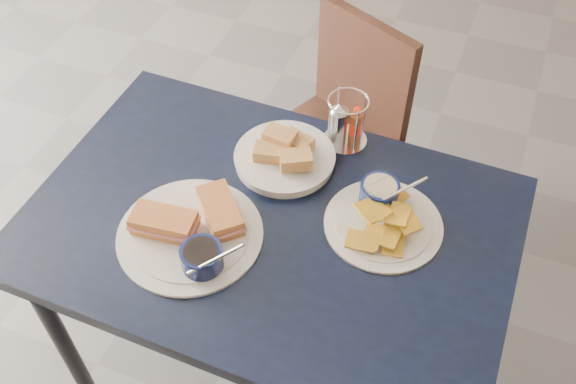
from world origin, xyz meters
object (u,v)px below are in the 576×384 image
at_px(chair_far, 334,115).
at_px(bread_basket, 285,156).
at_px(sandwich_plate, 193,231).
at_px(condiment_caddy, 345,123).
at_px(plantain_plate, 382,213).
at_px(dining_table, 270,241).

xyz_separation_m(chair_far, bread_basket, (0.03, -0.52, 0.32)).
relative_size(sandwich_plate, condiment_caddy, 2.40).
height_order(plantain_plate, bread_basket, plantain_plate).
height_order(chair_far, bread_basket, bread_basket).
bearing_deg(bread_basket, sandwich_plate, -109.50).
bearing_deg(plantain_plate, bread_basket, 162.26).
bearing_deg(plantain_plate, sandwich_plate, -151.45).
distance_m(chair_far, sandwich_plate, 0.87).
bearing_deg(sandwich_plate, bread_basket, 70.50).
distance_m(sandwich_plate, condiment_caddy, 0.47).
relative_size(bread_basket, condiment_caddy, 1.78).
relative_size(plantain_plate, bread_basket, 1.10).
distance_m(dining_table, sandwich_plate, 0.20).
bearing_deg(bread_basket, condiment_caddy, 49.10).
bearing_deg(plantain_plate, condiment_caddy, 127.12).
distance_m(dining_table, condiment_caddy, 0.35).
bearing_deg(sandwich_plate, plantain_plate, 28.55).
xyz_separation_m(dining_table, plantain_plate, (0.23, 0.10, 0.10)).
height_order(dining_table, bread_basket, bread_basket).
distance_m(sandwich_plate, plantain_plate, 0.42).
height_order(sandwich_plate, bread_basket, sandwich_plate).
bearing_deg(condiment_caddy, plantain_plate, -52.88).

